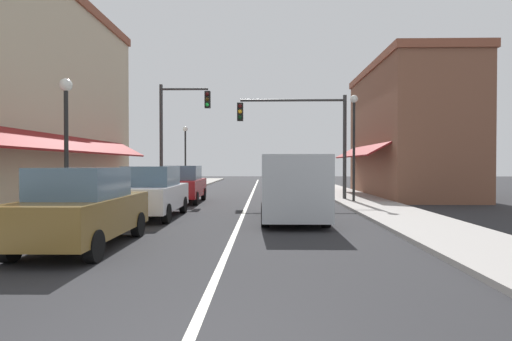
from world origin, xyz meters
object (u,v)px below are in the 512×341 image
Objects in this scene: parked_car_third_left at (183,184)px; street_lamp_right_mid at (354,131)px; parked_car_second_left at (153,192)px; street_lamp_left_far at (185,147)px; traffic_signal_left_corner at (176,124)px; parked_car_nearest_left at (83,208)px; street_lamp_left_near at (66,126)px; van_in_lane at (292,185)px; traffic_signal_mast_arm at (305,128)px.

parked_car_third_left is 8.46m from street_lamp_right_mid.
parked_car_second_left is 0.91× the size of street_lamp_left_far.
street_lamp_right_mid is at bearing -16.57° from traffic_signal_left_corner.
parked_car_nearest_left is 13.31m from street_lamp_right_mid.
traffic_signal_left_corner reaches higher than street_lamp_right_mid.
street_lamp_left_far reaches higher than parked_car_third_left.
parked_car_second_left is at bearing 51.39° from street_lamp_left_near.
parked_car_second_left is 4.78m from van_in_lane.
street_lamp_left_near is at bearing 121.66° from parked_car_nearest_left.
street_lamp_right_mid is (9.86, 7.52, 0.45)m from street_lamp_left_near.
street_lamp_right_mid reaches higher than parked_car_nearest_left.
traffic_signal_mast_arm is (5.94, 1.02, 2.79)m from parked_car_third_left.
van_in_lane is 1.15× the size of street_lamp_left_far.
street_lamp_right_mid reaches higher than street_lamp_left_far.
van_in_lane reaches higher than parked_car_third_left.
parked_car_third_left is at bearing -170.29° from traffic_signal_mast_arm.
traffic_signal_left_corner reaches higher than street_lamp_left_near.
parked_car_nearest_left is 13.30m from traffic_signal_mast_arm.
traffic_signal_mast_arm reaches higher than street_lamp_left_near.
van_in_lane is 7.43m from traffic_signal_mast_arm.
van_in_lane is (4.76, -0.37, 0.27)m from parked_car_second_left.
parked_car_second_left is 8.52m from traffic_signal_left_corner.
traffic_signal_left_corner is at bearing 168.74° from traffic_signal_mast_arm.
van_in_lane is 6.85m from street_lamp_right_mid.
parked_car_second_left is 9.22m from traffic_signal_mast_arm.
parked_car_second_left is 5.51m from parked_car_third_left.
traffic_signal_mast_arm is 11.75m from street_lamp_left_near.
parked_car_second_left is 0.81× the size of street_lamp_right_mid.
parked_car_second_left is at bearing 175.69° from van_in_lane.
traffic_signal_left_corner reaches higher than parked_car_nearest_left.
traffic_signal_mast_arm is at bearing 48.79° from street_lamp_left_near.
traffic_signal_left_corner is (-0.76, 12.87, 3.11)m from parked_car_nearest_left.
parked_car_second_left is (0.14, 4.99, 0.00)m from parked_car_nearest_left.
street_lamp_left_far is (-7.63, 8.06, -0.60)m from traffic_signal_mast_arm.
parked_car_second_left is 3.59m from street_lamp_left_near.
parked_car_nearest_left is at bearing -92.12° from parked_car_second_left.
street_lamp_left_near reaches higher than parked_car_nearest_left.
parked_car_nearest_left is 10.50m from parked_car_third_left.
parked_car_nearest_left is 13.26m from traffic_signal_left_corner.
street_lamp_left_near is at bearing -104.24° from parked_car_third_left.
traffic_signal_mast_arm is 0.89× the size of traffic_signal_left_corner.
street_lamp_right_mid is at bearing -3.39° from parked_car_third_left.
street_lamp_left_near is (-1.70, 2.69, 2.06)m from parked_car_nearest_left.
parked_car_second_left is at bearing -132.08° from traffic_signal_mast_arm.
street_lamp_left_near is at bearing -90.32° from street_lamp_left_far.
street_lamp_right_mid reaches higher than parked_car_third_left.
parked_car_third_left is 0.82× the size of street_lamp_right_mid.
street_lamp_left_far is (0.09, 16.89, 0.12)m from street_lamp_left_near.
van_in_lane reaches higher than parked_car_second_left.
van_in_lane is 0.95× the size of traffic_signal_mast_arm.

